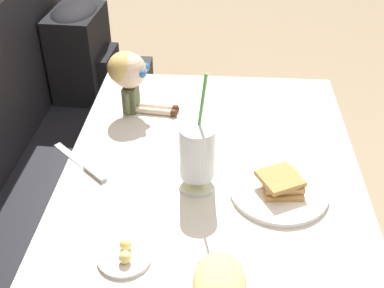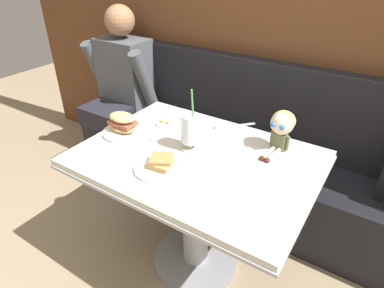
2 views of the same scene
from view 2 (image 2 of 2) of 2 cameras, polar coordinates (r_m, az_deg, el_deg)
name	(u,v)px [view 2 (image 2 of 2)]	position (r m, az deg, el deg)	size (l,w,h in m)	color
ground_plane	(178,283)	(1.96, -2.45, -23.00)	(8.00, 8.00, 0.00)	#998466
wood_panel_wall	(276,23)	(2.13, 14.29, 19.63)	(4.40, 0.08, 2.40)	brown
booth_bench	(246,164)	(2.25, 9.31, -3.52)	(2.60, 0.48, 1.00)	black
diner_table	(196,188)	(1.67, 0.72, -7.64)	(1.11, 0.81, 0.74)	silver
toast_plate	(162,165)	(1.46, -5.23, -3.72)	(0.25, 0.25, 0.06)	white
milkshake_glass	(190,130)	(1.56, -0.28, 2.41)	(0.10, 0.10, 0.32)	silver
sandwich_plate	(123,126)	(1.75, -11.87, 3.16)	(0.22, 0.22, 0.12)	white
butter_saucer	(167,123)	(1.83, -4.44, 3.69)	(0.12, 0.12, 0.04)	white
butter_knife	(228,126)	(1.81, 6.23, 3.08)	(0.17, 0.19, 0.01)	silver
seated_doll	(282,125)	(1.60, 15.33, 3.14)	(0.12, 0.22, 0.20)	#5B6642
diner_patron	(122,79)	(2.55, -12.03, 10.97)	(0.55, 0.48, 0.81)	#4C5156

